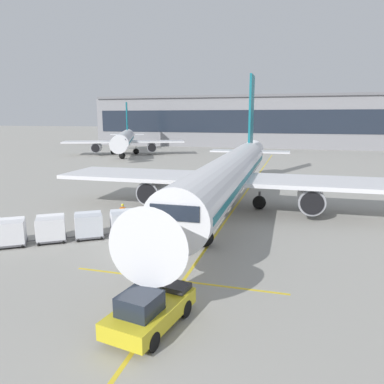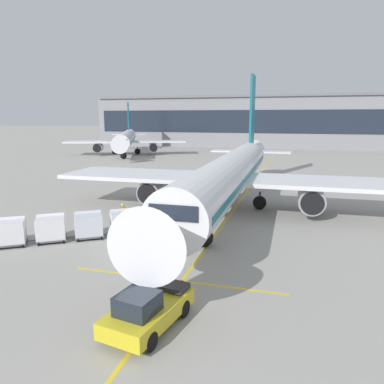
{
  "view_description": "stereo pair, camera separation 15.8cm",
  "coord_description": "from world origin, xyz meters",
  "px_view_note": "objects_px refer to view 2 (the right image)",
  "views": [
    {
      "loc": [
        9.54,
        -20.99,
        8.68
      ],
      "look_at": [
        1.61,
        6.93,
        2.79
      ],
      "focal_mm": 34.59,
      "sensor_mm": 36.0,
      "label": 1
    },
    {
      "loc": [
        9.69,
        -20.94,
        8.68
      ],
      "look_at": [
        1.61,
        6.93,
        2.79
      ],
      "focal_mm": 34.59,
      "sensor_mm": 36.0,
      "label": 2
    }
  ],
  "objects_px": {
    "baggage_cart_lead": "(124,222)",
    "safety_cone_engine_keepout": "(163,200)",
    "belt_loader": "(166,217)",
    "ground_crew_by_loader": "(132,221)",
    "baggage_cart_third": "(51,228)",
    "baggage_cart_fourth": "(10,232)",
    "ground_crew_marshaller": "(126,224)",
    "pushback_tug": "(148,309)",
    "parked_airplane": "(231,174)",
    "baggage_cart_second": "(89,225)",
    "ground_crew_by_carts": "(123,213)",
    "distant_airplane": "(126,140)"
  },
  "relations": [
    {
      "from": "parked_airplane",
      "to": "ground_crew_marshaller",
      "type": "distance_m",
      "value": 12.16
    },
    {
      "from": "baggage_cart_third",
      "to": "pushback_tug",
      "type": "height_order",
      "value": "baggage_cart_third"
    },
    {
      "from": "parked_airplane",
      "to": "baggage_cart_fourth",
      "type": "height_order",
      "value": "parked_airplane"
    },
    {
      "from": "belt_loader",
      "to": "baggage_cart_second",
      "type": "height_order",
      "value": "belt_loader"
    },
    {
      "from": "baggage_cart_third",
      "to": "ground_crew_by_carts",
      "type": "height_order",
      "value": "baggage_cart_third"
    },
    {
      "from": "baggage_cart_third",
      "to": "pushback_tug",
      "type": "bearing_deg",
      "value": -37.28
    },
    {
      "from": "baggage_cart_lead",
      "to": "baggage_cart_fourth",
      "type": "relative_size",
      "value": 1.0
    },
    {
      "from": "belt_loader",
      "to": "baggage_cart_fourth",
      "type": "relative_size",
      "value": 1.91
    },
    {
      "from": "parked_airplane",
      "to": "baggage_cart_third",
      "type": "height_order",
      "value": "parked_airplane"
    },
    {
      "from": "pushback_tug",
      "to": "ground_crew_by_carts",
      "type": "xyz_separation_m",
      "value": [
        -7.93,
        13.61,
        0.17
      ]
    },
    {
      "from": "parked_airplane",
      "to": "baggage_cart_second",
      "type": "xyz_separation_m",
      "value": [
        -8.37,
        -11.28,
        -2.44
      ]
    },
    {
      "from": "baggage_cart_third",
      "to": "parked_airplane",
      "type": "bearing_deg",
      "value": 50.41
    },
    {
      "from": "belt_loader",
      "to": "safety_cone_engine_keepout",
      "type": "distance_m",
      "value": 8.36
    },
    {
      "from": "ground_crew_by_loader",
      "to": "ground_crew_marshaller",
      "type": "xyz_separation_m",
      "value": [
        -0.15,
        -0.84,
        0.0
      ]
    },
    {
      "from": "pushback_tug",
      "to": "belt_loader",
      "type": "bearing_deg",
      "value": 107.22
    },
    {
      "from": "baggage_cart_third",
      "to": "distant_airplane",
      "type": "relative_size",
      "value": 0.08
    },
    {
      "from": "pushback_tug",
      "to": "baggage_cart_fourth",
      "type": "bearing_deg",
      "value": 152.53
    },
    {
      "from": "safety_cone_engine_keepout",
      "to": "pushback_tug",
      "type": "bearing_deg",
      "value": -70.92
    },
    {
      "from": "pushback_tug",
      "to": "ground_crew_by_carts",
      "type": "relative_size",
      "value": 2.7
    },
    {
      "from": "ground_crew_by_loader",
      "to": "baggage_cart_third",
      "type": "bearing_deg",
      "value": -146.39
    },
    {
      "from": "ground_crew_by_loader",
      "to": "safety_cone_engine_keepout",
      "type": "bearing_deg",
      "value": 97.61
    },
    {
      "from": "baggage_cart_third",
      "to": "distant_airplane",
      "type": "xyz_separation_m",
      "value": [
        -22.5,
        57.9,
        2.48
      ]
    },
    {
      "from": "parked_airplane",
      "to": "baggage_cart_lead",
      "type": "distance_m",
      "value": 11.97
    },
    {
      "from": "ground_crew_by_loader",
      "to": "safety_cone_engine_keepout",
      "type": "height_order",
      "value": "ground_crew_by_loader"
    },
    {
      "from": "baggage_cart_lead",
      "to": "ground_crew_by_carts",
      "type": "bearing_deg",
      "value": 117.99
    },
    {
      "from": "baggage_cart_third",
      "to": "ground_crew_by_loader",
      "type": "xyz_separation_m",
      "value": [
        4.81,
        3.19,
        -0.0
      ]
    },
    {
      "from": "baggage_cart_lead",
      "to": "baggage_cart_second",
      "type": "bearing_deg",
      "value": -148.39
    },
    {
      "from": "baggage_cart_lead",
      "to": "ground_crew_by_carts",
      "type": "relative_size",
      "value": 1.55
    },
    {
      "from": "baggage_cart_lead",
      "to": "pushback_tug",
      "type": "bearing_deg",
      "value": -59.28
    },
    {
      "from": "ground_crew_marshaller",
      "to": "pushback_tug",
      "type": "bearing_deg",
      "value": -59.63
    },
    {
      "from": "belt_loader",
      "to": "ground_crew_by_loader",
      "type": "xyz_separation_m",
      "value": [
        -1.83,
        -2.26,
        0.15
      ]
    },
    {
      "from": "parked_airplane",
      "to": "distant_airplane",
      "type": "xyz_separation_m",
      "value": [
        -33.02,
        45.18,
        0.04
      ]
    },
    {
      "from": "baggage_cart_second",
      "to": "distant_airplane",
      "type": "height_order",
      "value": "distant_airplane"
    },
    {
      "from": "ground_crew_marshaller",
      "to": "baggage_cart_second",
      "type": "bearing_deg",
      "value": -160.06
    },
    {
      "from": "baggage_cart_second",
      "to": "belt_loader",
      "type": "bearing_deg",
      "value": 41.84
    },
    {
      "from": "baggage_cart_second",
      "to": "safety_cone_engine_keepout",
      "type": "height_order",
      "value": "baggage_cart_second"
    },
    {
      "from": "baggage_cart_second",
      "to": "distant_airplane",
      "type": "bearing_deg",
      "value": 113.58
    },
    {
      "from": "baggage_cart_fourth",
      "to": "ground_crew_marshaller",
      "type": "height_order",
      "value": "baggage_cart_fourth"
    },
    {
      "from": "baggage_cart_fourth",
      "to": "baggage_cart_third",
      "type": "bearing_deg",
      "value": 35.96
    },
    {
      "from": "baggage_cart_second",
      "to": "ground_crew_by_loader",
      "type": "height_order",
      "value": "baggage_cart_second"
    },
    {
      "from": "parked_airplane",
      "to": "safety_cone_engine_keepout",
      "type": "relative_size",
      "value": 58.32
    },
    {
      "from": "distant_airplane",
      "to": "baggage_cart_lead",
      "type": "bearing_deg",
      "value": -64.06
    },
    {
      "from": "baggage_cart_second",
      "to": "safety_cone_engine_keepout",
      "type": "xyz_separation_m",
      "value": [
        1.32,
        11.74,
        -0.64
      ]
    },
    {
      "from": "pushback_tug",
      "to": "ground_crew_by_carts",
      "type": "bearing_deg",
      "value": 120.22
    },
    {
      "from": "baggage_cart_second",
      "to": "ground_crew_by_loader",
      "type": "xyz_separation_m",
      "value": [
        2.66,
        1.75,
        -0.0
      ]
    },
    {
      "from": "baggage_cart_lead",
      "to": "safety_cone_engine_keepout",
      "type": "relative_size",
      "value": 3.7
    },
    {
      "from": "baggage_cart_second",
      "to": "ground_crew_by_loader",
      "type": "distance_m",
      "value": 3.18
    },
    {
      "from": "ground_crew_by_loader",
      "to": "belt_loader",
      "type": "bearing_deg",
      "value": 51.06
    },
    {
      "from": "safety_cone_engine_keepout",
      "to": "ground_crew_by_loader",
      "type": "bearing_deg",
      "value": -82.39
    },
    {
      "from": "ground_crew_by_carts",
      "to": "belt_loader",
      "type": "bearing_deg",
      "value": 2.32
    }
  ]
}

